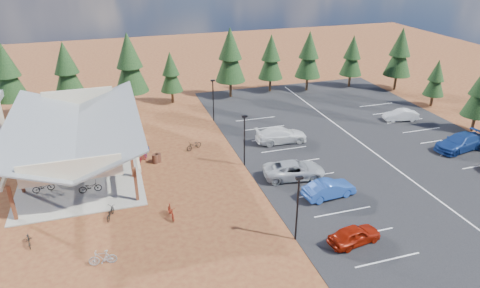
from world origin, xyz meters
TOP-DOWN VIEW (x-y plane):
  - ground at (0.00, 0.00)m, footprint 140.00×140.00m
  - asphalt_lot at (18.50, 3.00)m, footprint 27.00×44.00m
  - concrete_pad at (-10.00, 7.00)m, footprint 10.60×18.60m
  - bike_pavilion at (-10.00, 7.00)m, footprint 11.65×19.40m
  - lamp_post_0 at (5.00, -10.00)m, footprint 0.50×0.25m
  - lamp_post_1 at (5.00, 2.00)m, footprint 0.50×0.25m
  - lamp_post_2 at (5.00, 14.00)m, footprint 0.50×0.25m
  - trash_bin_0 at (-3.12, 5.03)m, footprint 0.60×0.60m
  - trash_bin_1 at (-2.82, 5.17)m, footprint 0.60×0.60m
  - pine_1 at (-17.91, 22.77)m, footprint 3.90×3.90m
  - pine_2 at (-11.31, 22.66)m, footprint 3.82×3.82m
  - pine_3 at (-3.80, 21.19)m, footprint 4.21×4.21m
  - pine_4 at (1.35, 22.04)m, footprint 2.96×2.96m
  - pine_5 at (9.48, 22.10)m, footprint 4.12×4.12m
  - pine_6 at (15.62, 22.75)m, footprint 3.52×3.52m
  - pine_7 at (20.89, 21.61)m, footprint 3.68×3.68m
  - pine_8 at (27.79, 21.39)m, footprint 3.27×3.27m
  - pine_12 at (33.70, 10.62)m, footprint 2.65×2.65m
  - pine_13 at (33.42, 18.14)m, footprint 3.84×3.84m
  - bike_0 at (-12.93, 2.31)m, footprint 1.85×0.88m
  - bike_1 at (-11.19, 2.89)m, footprint 1.59×0.47m
  - bike_2 at (-11.05, 7.30)m, footprint 1.73×0.96m
  - bike_3 at (-11.93, 12.41)m, footprint 1.74×0.61m
  - bike_4 at (-9.12, 1.03)m, footprint 1.90×0.68m
  - bike_5 at (-7.41, 5.42)m, footprint 1.58×0.77m
  - bike_6 at (-7.47, 8.65)m, footprint 1.76×0.82m
  - bike_7 at (-9.10, 11.63)m, footprint 1.54×0.82m
  - bike_8 at (-13.24, -4.95)m, footprint 0.89×1.72m
  - bike_11 at (-3.13, -4.63)m, footprint 0.71×1.85m
  - bike_12 at (-7.64, -3.24)m, footprint 1.11×1.81m
  - bike_13 at (-8.30, -8.66)m, footprint 1.86×0.65m
  - bike_14 at (-3.69, 7.13)m, footprint 1.16×1.97m
  - bike_15 at (-4.29, 5.70)m, footprint 1.30×1.37m
  - bike_16 at (1.10, 6.88)m, footprint 1.92×1.39m
  - car_0 at (8.77, -11.67)m, footprint 4.15×2.19m
  - car_1 at (9.99, -5.62)m, footprint 4.67×2.04m
  - car_2 at (8.55, -1.72)m, footprint 5.91×3.38m
  - car_3 at (10.39, 5.84)m, footprint 5.66×2.55m
  - car_7 at (27.27, -1.42)m, footprint 6.08×3.27m
  - car_9 at (26.54, 7.36)m, footprint 4.27×2.21m

SIDE VIEW (x-z plane):
  - ground at x=0.00m, z-range 0.00..0.00m
  - asphalt_lot at x=18.50m, z-range 0.00..0.04m
  - concrete_pad at x=-10.00m, z-range 0.00..0.10m
  - bike_8 at x=-13.24m, z-range 0.00..0.86m
  - bike_15 at x=-4.29m, z-range 0.00..0.89m
  - bike_12 at x=-7.64m, z-range 0.00..0.90m
  - trash_bin_0 at x=-3.12m, z-range 0.00..0.90m
  - trash_bin_1 at x=-2.82m, z-range 0.00..0.90m
  - bike_16 at x=1.10m, z-range 0.00..0.96m
  - bike_14 at x=-3.69m, z-range 0.00..0.98m
  - bike_2 at x=-11.05m, z-range 0.10..0.96m
  - bike_11 at x=-3.13m, z-range 0.00..1.08m
  - bike_7 at x=-9.10m, z-range 0.10..0.99m
  - bike_6 at x=-7.47m, z-range 0.10..0.99m
  - bike_13 at x=-8.30m, z-range 0.00..1.10m
  - bike_5 at x=-7.41m, z-range 0.10..1.01m
  - bike_0 at x=-12.93m, z-range 0.10..1.03m
  - bike_1 at x=-11.19m, z-range 0.10..1.05m
  - bike_4 at x=-9.12m, z-range 0.10..1.10m
  - bike_3 at x=-11.93m, z-range 0.10..1.12m
  - car_9 at x=26.54m, z-range 0.04..1.38m
  - car_0 at x=8.77m, z-range 0.04..1.38m
  - car_1 at x=9.99m, z-range 0.04..1.53m
  - car_2 at x=8.55m, z-range 0.04..1.59m
  - car_3 at x=10.39m, z-range 0.04..1.65m
  - car_7 at x=27.27m, z-range 0.04..1.72m
  - lamp_post_0 at x=5.00m, z-range 0.41..5.55m
  - lamp_post_1 at x=5.00m, z-range 0.41..5.55m
  - lamp_post_2 at x=5.00m, z-range 0.41..5.55m
  - pine_12 at x=33.70m, z-range 0.67..6.84m
  - bike_pavilion at x=-10.00m, z-range 1.34..6.31m
  - pine_4 at x=1.35m, z-range 0.76..7.66m
  - pine_8 at x=27.79m, z-range 0.84..8.47m
  - pine_6 at x=15.62m, z-range 0.91..9.12m
  - pine_7 at x=20.89m, z-range 0.95..9.52m
  - pine_2 at x=-11.31m, z-range 0.99..9.88m
  - pine_13 at x=33.42m, z-range 0.99..9.94m
  - pine_1 at x=-17.91m, z-range 1.01..10.09m
  - pine_5 at x=9.48m, z-range 1.06..10.65m
  - pine_3 at x=-3.80m, z-range 1.09..10.91m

